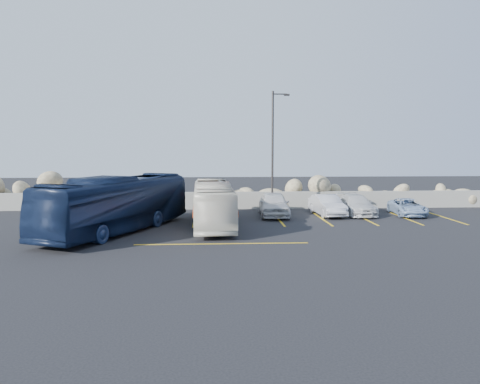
{
  "coord_description": "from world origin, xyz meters",
  "views": [
    {
      "loc": [
        -1.34,
        -20.95,
        4.54
      ],
      "look_at": [
        0.06,
        4.0,
        2.01
      ],
      "focal_mm": 35.0,
      "sensor_mm": 36.0,
      "label": 1
    }
  ],
  "objects": [
    {
      "name": "vintage_bus",
      "position": [
        -1.38,
        5.07,
        1.24
      ],
      "size": [
        2.35,
        8.97,
        2.48
      ],
      "primitive_type": "imported",
      "rotation": [
        0.0,
        0.0,
        0.03
      ],
      "color": "silver",
      "rests_on": "ground"
    },
    {
      "name": "lamppost",
      "position": [
        2.56,
        9.5,
        4.3
      ],
      "size": [
        1.14,
        0.18,
        8.0
      ],
      "color": "#2B2826",
      "rests_on": "ground"
    },
    {
      "name": "car_a",
      "position": [
        2.48,
        8.46,
        0.77
      ],
      "size": [
        2.02,
        4.57,
        1.53
      ],
      "primitive_type": "imported",
      "rotation": [
        0.0,
        0.0,
        -0.05
      ],
      "color": "silver",
      "rests_on": "ground"
    },
    {
      "name": "car_b",
      "position": [
        5.94,
        8.51,
        0.66
      ],
      "size": [
        1.76,
        4.13,
        1.32
      ],
      "primitive_type": "imported",
      "rotation": [
        0.0,
        0.0,
        0.09
      ],
      "color": "silver",
      "rests_on": "ground"
    },
    {
      "name": "riprap_pile",
      "position": [
        0.0,
        13.2,
        1.3
      ],
      "size": [
        54.0,
        2.8,
        2.6
      ],
      "primitive_type": null,
      "color": "#8A775A",
      "rests_on": "ground"
    },
    {
      "name": "seawall",
      "position": [
        0.0,
        12.0,
        0.6
      ],
      "size": [
        60.0,
        0.4,
        1.2
      ],
      "primitive_type": "cube",
      "color": "gray",
      "rests_on": "ground"
    },
    {
      "name": "car_c",
      "position": [
        7.93,
        8.81,
        0.64
      ],
      "size": [
        1.83,
        4.4,
        1.27
      ],
      "primitive_type": "imported",
      "rotation": [
        0.0,
        0.0,
        0.01
      ],
      "color": "silver",
      "rests_on": "ground"
    },
    {
      "name": "ground",
      "position": [
        0.0,
        0.0,
        0.0
      ],
      "size": [
        90.0,
        90.0,
        0.0
      ],
      "primitive_type": "plane",
      "color": "black",
      "rests_on": "ground"
    },
    {
      "name": "tour_coach",
      "position": [
        -6.36,
        3.47,
        1.47
      ],
      "size": [
        6.61,
        10.59,
        2.93
      ],
      "primitive_type": "imported",
      "rotation": [
        0.0,
        0.0,
        -0.43
      ],
      "color": "#0F1A34",
      "rests_on": "ground"
    },
    {
      "name": "car_d",
      "position": [
        11.16,
        8.35,
        0.53
      ],
      "size": [
        2.11,
        3.96,
        1.06
      ],
      "primitive_type": "imported",
      "rotation": [
        0.0,
        0.0,
        -0.1
      ],
      "color": "#89A2C3",
      "rests_on": "ground"
    },
    {
      "name": "parking_lines",
      "position": [
        4.64,
        5.57,
        0.01
      ],
      "size": [
        18.16,
        9.36,
        0.01
      ],
      "color": "gold",
      "rests_on": "ground"
    }
  ]
}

